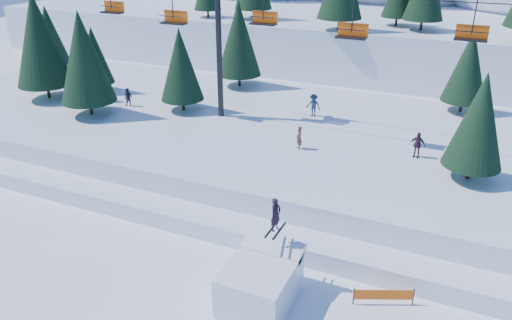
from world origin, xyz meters
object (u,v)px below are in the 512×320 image
at_px(banner_near, 384,295).
at_px(banner_far, 479,284).
at_px(jump_kicker, 261,281).
at_px(chairlift, 348,40).

distance_m(banner_near, banner_far, 4.84).
distance_m(jump_kicker, chairlift, 18.24).
height_order(chairlift, banner_far, chairlift).
xyz_separation_m(jump_kicker, banner_near, (5.37, 2.10, -0.60)).
relative_size(jump_kicker, chairlift, 0.10).
bearing_deg(banner_far, chairlift, 131.19).
relative_size(chairlift, banner_far, 16.47).
bearing_deg(jump_kicker, chairlift, 92.41).
xyz_separation_m(chairlift, banner_far, (10.12, -11.56, -8.78)).
height_order(jump_kicker, banner_near, jump_kicker).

